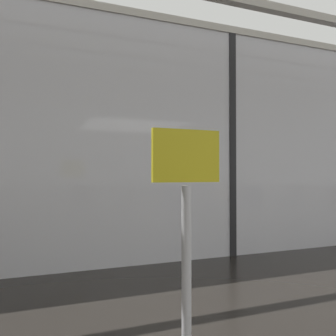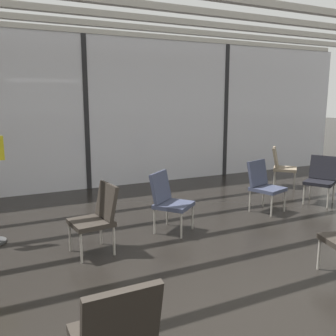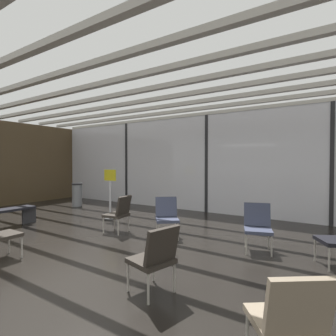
{
  "view_description": "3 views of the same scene",
  "coord_description": "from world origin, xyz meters",
  "views": [
    {
      "loc": [
        -2.85,
        0.69,
        1.17
      ],
      "look_at": [
        -1.12,
        4.89,
        1.25
      ],
      "focal_mm": 38.8,
      "sensor_mm": 36.0,
      "label": 1
    },
    {
      "loc": [
        -1.83,
        -2.6,
        1.92
      ],
      "look_at": [
        1.35,
        4.01,
        0.54
      ],
      "focal_mm": 39.46,
      "sensor_mm": 36.0,
      "label": 2
    },
    {
      "loc": [
        3.48,
        -2.67,
        1.65
      ],
      "look_at": [
        -0.53,
        3.63,
        1.49
      ],
      "focal_mm": 27.42,
      "sensor_mm": 36.0,
      "label": 3
    }
  ],
  "objects": [
    {
      "name": "glass_curtain_wall",
      "position": [
        0.0,
        5.2,
        1.61
      ],
      "size": [
        14.0,
        0.08,
        3.22
      ],
      "primitive_type": "cube",
      "color": "silver",
      "rests_on": "ground"
    },
    {
      "name": "info_sign",
      "position": [
        -1.91,
        2.67,
        0.68
      ],
      "size": [
        0.44,
        0.32,
        1.44
      ],
      "color": "#333333",
      "rests_on": "ground"
    },
    {
      "name": "window_mullion_1",
      "position": [
        0.0,
        5.2,
        1.61
      ],
      "size": [
        0.1,
        0.12,
        3.22
      ],
      "primitive_type": "cube",
      "color": "black",
      "rests_on": "ground"
    },
    {
      "name": "parked_airplane",
      "position": [
        1.13,
        11.03,
        1.96
      ],
      "size": [
        14.03,
        3.93,
        3.93
      ],
      "color": "#B2BCD6",
      "rests_on": "ground"
    }
  ]
}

